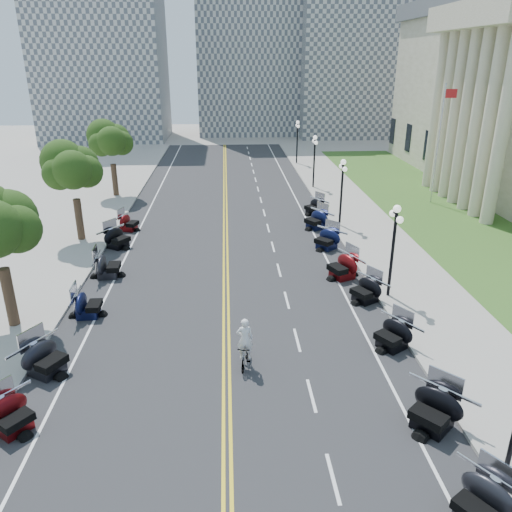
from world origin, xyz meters
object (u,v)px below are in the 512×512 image
object	(u,v)px
flagpole	(438,146)
bicycle	(245,355)
motorcycle_n_3	(482,501)
cyclist_rider	(245,324)

from	to	relation	value
flagpole	bicycle	distance (m)	29.77
motorcycle_n_3	bicycle	world-z (taller)	motorcycle_n_3
motorcycle_n_3	bicycle	bearing A→B (deg)	-175.45
flagpole	motorcycle_n_3	xyz separation A→B (m)	(-11.10, -31.70, -4.28)
motorcycle_n_3	cyclist_rider	size ratio (longest dim) A/B	1.12
flagpole	bicycle	world-z (taller)	flagpole
motorcycle_n_3	bicycle	size ratio (longest dim) A/B	1.17
flagpole	bicycle	size ratio (longest dim) A/B	5.71
motorcycle_n_3	cyclist_rider	xyz separation A→B (m)	(-6.13, 7.83, 1.25)
bicycle	cyclist_rider	distance (m)	1.45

